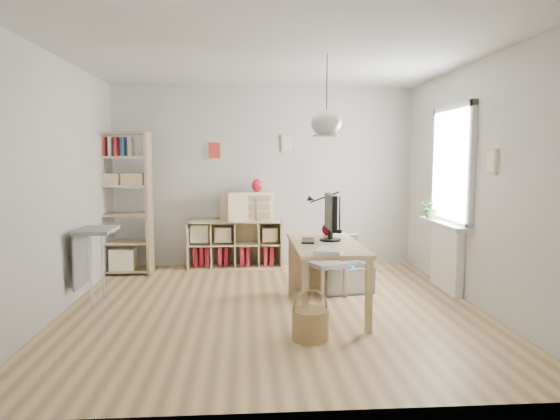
{
  "coord_description": "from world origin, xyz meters",
  "views": [
    {
      "loc": [
        -0.29,
        -5.32,
        1.64
      ],
      "look_at": [
        0.1,
        0.3,
        1.05
      ],
      "focal_mm": 32.0,
      "sensor_mm": 36.0,
      "label": 1
    }
  ],
  "objects": [
    {
      "name": "potted_plant",
      "position": [
        2.12,
        0.95,
        1.0
      ],
      "size": [
        0.32,
        0.31,
        0.28
      ],
      "primitive_type": "imported",
      "rotation": [
        0.0,
        0.0,
        -0.42
      ],
      "color": "#255B22",
      "rests_on": "windowsill"
    },
    {
      "name": "monitor",
      "position": [
        0.62,
        -0.05,
        1.03
      ],
      "size": [
        0.23,
        0.58,
        0.5
      ],
      "rotation": [
        0.0,
        0.0,
        -0.02
      ],
      "color": "black",
      "rests_on": "desk"
    },
    {
      "name": "keyboard",
      "position": [
        0.37,
        -0.08,
        0.76
      ],
      "size": [
        0.18,
        0.36,
        0.02
      ],
      "primitive_type": "cube",
      "rotation": [
        0.0,
        0.0,
        -0.14
      ],
      "color": "black",
      "rests_on": "desk"
    },
    {
      "name": "cube_shelf",
      "position": [
        -0.47,
        2.08,
        0.3
      ],
      "size": [
        1.4,
        0.38,
        0.72
      ],
      "color": "#D1BF89",
      "rests_on": "ground"
    },
    {
      "name": "window_unit",
      "position": [
        2.23,
        0.6,
        1.55
      ],
      "size": [
        0.07,
        1.16,
        1.46
      ],
      "color": "white",
      "rests_on": "ground"
    },
    {
      "name": "paper_tray",
      "position": [
        0.51,
        -0.69,
        0.77
      ],
      "size": [
        0.34,
        0.37,
        0.03
      ],
      "primitive_type": "cube",
      "rotation": [
        0.0,
        0.0,
        -0.35
      ],
      "color": "silver",
      "rests_on": "desk"
    },
    {
      "name": "storage_chest",
      "position": [
        0.91,
        0.68,
        0.22
      ],
      "size": [
        0.77,
        0.83,
        0.67
      ],
      "rotation": [
        0.0,
        0.0,
        0.22
      ],
      "color": "#B7B7B3",
      "rests_on": "ground"
    },
    {
      "name": "desk",
      "position": [
        0.55,
        -0.15,
        0.66
      ],
      "size": [
        0.7,
        1.5,
        0.75
      ],
      "color": "tan",
      "rests_on": "ground"
    },
    {
      "name": "yarn_ball",
      "position": [
        0.65,
        0.31,
        0.82
      ],
      "size": [
        0.14,
        0.14,
        0.14
      ],
      "primitive_type": "sphere",
      "color": "#520B18",
      "rests_on": "desk"
    },
    {
      "name": "task_lamp",
      "position": [
        0.61,
        0.42,
        1.06
      ],
      "size": [
        0.43,
        0.16,
        0.46
      ],
      "color": "black",
      "rests_on": "desk"
    },
    {
      "name": "wicker_basket",
      "position": [
        0.29,
        -0.96,
        0.15
      ],
      "size": [
        0.33,
        0.33,
        0.46
      ],
      "rotation": [
        0.0,
        0.0,
        0.26
      ],
      "color": "#A6834B",
      "rests_on": "ground"
    },
    {
      "name": "room_shell",
      "position": [
        0.55,
        -0.15,
        2.0
      ],
      "size": [
        4.5,
        4.5,
        4.5
      ],
      "color": "silver",
      "rests_on": "ground"
    },
    {
      "name": "ground",
      "position": [
        0.0,
        0.0,
        0.0
      ],
      "size": [
        4.5,
        4.5,
        0.0
      ],
      "primitive_type": "plane",
      "color": "tan",
      "rests_on": "ground"
    },
    {
      "name": "radiator",
      "position": [
        2.19,
        0.6,
        0.4
      ],
      "size": [
        0.1,
        0.8,
        0.8
      ],
      "primitive_type": "cube",
      "color": "white",
      "rests_on": "ground"
    },
    {
      "name": "red_vase",
      "position": [
        -0.12,
        2.04,
        1.24
      ],
      "size": [
        0.16,
        0.16,
        0.19
      ],
      "primitive_type": "ellipsoid",
      "color": "#A30D19",
      "rests_on": "drawer_chest"
    },
    {
      "name": "drawer_chest",
      "position": [
        -0.26,
        2.04,
        0.93
      ],
      "size": [
        0.81,
        0.6,
        0.42
      ],
      "primitive_type": "cube",
      "rotation": [
        0.0,
        0.0,
        0.41
      ],
      "color": "#D1BF89",
      "rests_on": "cube_shelf"
    },
    {
      "name": "side_table",
      "position": [
        -2.04,
        0.35,
        0.67
      ],
      "size": [
        0.4,
        0.55,
        0.85
      ],
      "color": "gray",
      "rests_on": "ground"
    },
    {
      "name": "tall_bookshelf",
      "position": [
        -2.04,
        1.8,
        1.09
      ],
      "size": [
        0.8,
        0.38,
        2.0
      ],
      "color": "tan",
      "rests_on": "ground"
    },
    {
      "name": "chair",
      "position": [
        0.64,
        0.46,
        0.42
      ],
      "size": [
        0.48,
        0.48,
        0.74
      ],
      "rotation": [
        0.0,
        0.0,
        0.4
      ],
      "color": "gray",
      "rests_on": "ground"
    },
    {
      "name": "windowsill",
      "position": [
        2.14,
        0.6,
        0.83
      ],
      "size": [
        0.22,
        1.2,
        0.06
      ],
      "primitive_type": "cube",
      "color": "silver",
      "rests_on": "radiator"
    }
  ]
}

